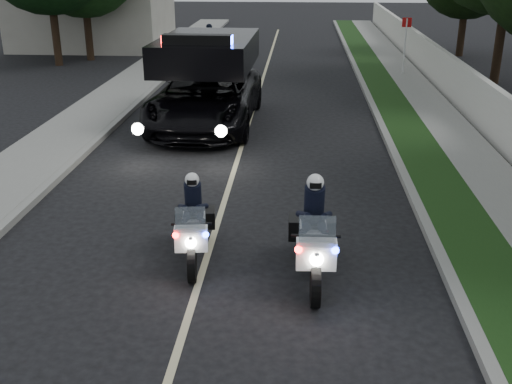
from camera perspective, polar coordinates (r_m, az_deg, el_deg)
ground at (r=10.15m, az=-5.38°, el=-8.56°), size 120.00×120.00×0.00m
curb_right at (r=19.48m, az=11.49°, el=6.18°), size 0.20×60.00×0.15m
grass_verge at (r=19.59m, az=13.53°, el=6.10°), size 1.20×60.00×0.16m
sidewalk_right at (r=19.84m, az=17.25°, el=5.93°), size 1.40×60.00×0.16m
property_wall at (r=19.94m, az=20.28°, el=7.63°), size 0.22×60.00×1.50m
curb_left at (r=20.13m, az=-12.48°, el=6.59°), size 0.20×60.00×0.15m
sidewalk_left at (r=20.46m, az=-15.46°, el=6.57°), size 2.00×60.00×0.16m
lane_marking at (r=19.40m, az=-0.69°, el=6.33°), size 0.12×50.00×0.01m
police_moto_left at (r=10.96m, az=-5.70°, el=-6.17°), size 0.86×1.91×1.57m
police_moto_right at (r=10.39m, az=5.24°, el=-7.81°), size 0.78×2.10×1.77m
police_suv at (r=19.32m, az=-4.55°, el=6.19°), size 3.11×6.48×3.12m
bicycle at (r=29.80m, az=-4.29°, el=11.60°), size 0.81×1.92×0.98m
cyclist at (r=29.80m, az=-4.29°, el=11.60°), size 0.64×0.45×1.74m
sign_post at (r=27.81m, az=13.41°, el=10.38°), size 0.45×0.45×2.55m
tree_right_d at (r=27.47m, az=21.18°, el=9.40°), size 7.40×7.40×12.27m
tree_right_e at (r=34.31m, az=18.31°, el=11.90°), size 6.06×6.06×8.48m
tree_left_near at (r=32.43m, az=-15.06°, el=11.75°), size 7.36×7.36×9.38m
tree_left_far at (r=31.29m, az=-17.78°, el=11.13°), size 7.77×7.77×10.63m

